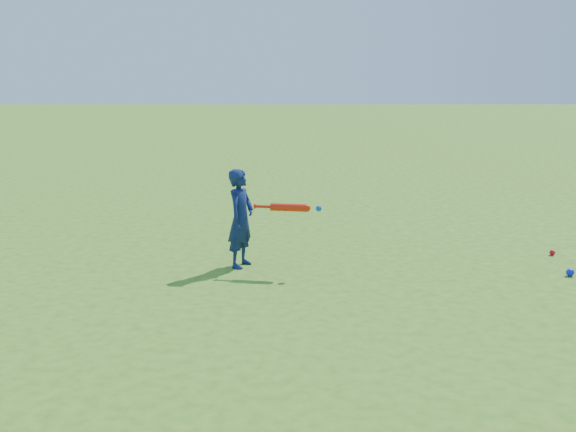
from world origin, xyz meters
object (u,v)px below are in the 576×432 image
(ground_ball_red, at_px, (552,253))
(ground_ball_blue, at_px, (570,272))
(bat_swing, at_px, (292,208))
(child, at_px, (241,218))

(ground_ball_red, bearing_deg, ground_ball_blue, -99.79)
(ground_ball_blue, bearing_deg, bat_swing, 175.55)
(child, distance_m, ground_ball_red, 3.53)
(ground_ball_red, height_order, ground_ball_blue, ground_ball_blue)
(ground_ball_blue, bearing_deg, ground_ball_red, 80.21)
(ground_ball_red, xyz_separation_m, ground_ball_blue, (-0.13, -0.77, 0.01))
(child, height_order, ground_ball_blue, child)
(child, xyz_separation_m, ground_ball_red, (3.47, 0.42, -0.49))
(child, bearing_deg, bat_swing, -81.57)
(ground_ball_red, relative_size, bat_swing, 0.09)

